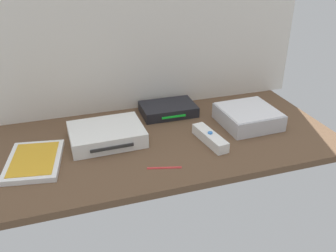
% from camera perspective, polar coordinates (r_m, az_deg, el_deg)
% --- Properties ---
extents(ground_plane, '(1.00, 0.48, 0.02)m').
position_cam_1_polar(ground_plane, '(1.10, 0.00, -2.32)').
color(ground_plane, brown).
rests_on(ground_plane, ground).
extents(back_wall, '(1.10, 0.01, 0.64)m').
position_cam_1_polar(back_wall, '(1.21, -3.75, 17.13)').
color(back_wall, silver).
rests_on(back_wall, ground).
extents(game_console, '(0.21, 0.17, 0.04)m').
position_cam_1_polar(game_console, '(1.08, -9.53, -1.27)').
color(game_console, white).
rests_on(game_console, ground_plane).
extents(mini_computer, '(0.17, 0.17, 0.05)m').
position_cam_1_polar(mini_computer, '(1.19, 12.34, 1.46)').
color(mini_computer, silver).
rests_on(mini_computer, ground_plane).
extents(game_case, '(0.17, 0.21, 0.02)m').
position_cam_1_polar(game_case, '(1.03, -20.08, -5.12)').
color(game_case, white).
rests_on(game_case, ground_plane).
extents(network_router, '(0.18, 0.13, 0.03)m').
position_cam_1_polar(network_router, '(1.24, 0.02, 2.64)').
color(network_router, black).
rests_on(network_router, ground_plane).
extents(remote_wand, '(0.06, 0.15, 0.03)m').
position_cam_1_polar(remote_wand, '(1.07, 6.53, -1.84)').
color(remote_wand, white).
rests_on(remote_wand, ground_plane).
extents(stylus_pen, '(0.09, 0.03, 0.01)m').
position_cam_1_polar(stylus_pen, '(0.95, -0.57, -6.39)').
color(stylus_pen, red).
rests_on(stylus_pen, ground_plane).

